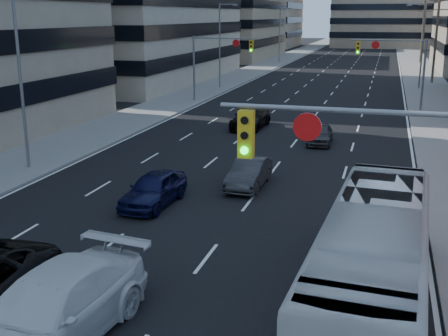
% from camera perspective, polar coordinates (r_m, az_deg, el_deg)
% --- Properties ---
extents(road_surface, '(18.00, 300.00, 0.02)m').
position_cam_1_polar(road_surface, '(134.69, 13.34, 11.55)').
color(road_surface, black).
rests_on(road_surface, ground).
extents(sidewalk_left, '(5.00, 300.00, 0.15)m').
position_cam_1_polar(sidewalk_left, '(135.78, 8.39, 11.85)').
color(sidewalk_left, slate).
rests_on(sidewalk_left, ground).
extents(sidewalk_right, '(5.00, 300.00, 0.15)m').
position_cam_1_polar(sidewalk_right, '(134.57, 18.32, 11.22)').
color(sidewalk_right, slate).
rests_on(sidewalk_right, ground).
extents(office_left_far, '(20.00, 30.00, 16.00)m').
position_cam_1_polar(office_left_far, '(108.83, -0.52, 15.37)').
color(office_left_far, gray).
rests_on(office_left_far, ground).
extents(bg_block_left, '(24.00, 24.00, 20.00)m').
position_cam_1_polar(bg_block_left, '(148.51, 2.54, 16.10)').
color(bg_block_left, '#ADA089').
rests_on(bg_block_left, ground).
extents(signal_near_right, '(6.59, 0.33, 6.00)m').
position_cam_1_polar(signal_near_right, '(12.76, 17.00, -1.17)').
color(signal_near_right, slate).
rests_on(signal_near_right, ground).
extents(signal_far_left, '(6.09, 0.33, 6.00)m').
position_cam_1_polar(signal_far_left, '(51.57, -0.61, 11.38)').
color(signal_far_left, slate).
rests_on(signal_far_left, ground).
extents(signal_far_right, '(6.09, 0.33, 6.00)m').
position_cam_1_polar(signal_far_right, '(49.40, 17.03, 10.56)').
color(signal_far_right, slate).
rests_on(signal_far_right, ground).
extents(utility_pole_midblock, '(2.20, 0.28, 11.00)m').
position_cam_1_polar(utility_pole_midblock, '(70.49, 20.77, 12.67)').
color(utility_pole_midblock, '#4C3D2D').
rests_on(utility_pole_midblock, ground).
extents(utility_pole_distant, '(2.20, 0.28, 11.00)m').
position_cam_1_polar(utility_pole_distant, '(100.43, 19.56, 13.27)').
color(utility_pole_distant, '#4C3D2D').
rests_on(utility_pole_distant, ground).
extents(streetlight_left_near, '(2.03, 0.22, 9.00)m').
position_cam_1_polar(streetlight_left_near, '(30.03, -19.78, 9.15)').
color(streetlight_left_near, slate).
rests_on(streetlight_left_near, ground).
extents(streetlight_left_mid, '(2.03, 0.22, 9.00)m').
position_cam_1_polar(streetlight_left_mid, '(61.86, -0.30, 12.72)').
color(streetlight_left_mid, slate).
rests_on(streetlight_left_mid, ground).
extents(streetlight_left_far, '(2.03, 0.22, 9.00)m').
position_cam_1_polar(streetlight_left_far, '(95.92, 5.79, 13.55)').
color(streetlight_left_far, slate).
rests_on(streetlight_left_far, ground).
extents(streetlight_right_far, '(2.03, 0.22, 9.00)m').
position_cam_1_polar(streetlight_right_far, '(64.42, 19.41, 11.99)').
color(streetlight_right_far, slate).
rests_on(streetlight_right_far, ground).
extents(white_van, '(3.20, 6.40, 1.79)m').
position_cam_1_polar(white_van, '(14.61, -17.18, -13.66)').
color(white_van, silver).
rests_on(white_van, ground).
extents(transit_bus, '(3.23, 11.13, 3.06)m').
position_cam_1_polar(transit_bus, '(15.37, 14.90, -9.31)').
color(transit_bus, silver).
rests_on(transit_bus, ground).
extents(sedan_blue, '(1.87, 4.23, 1.42)m').
position_cam_1_polar(sedan_blue, '(23.84, -7.16, -2.14)').
color(sedan_blue, black).
rests_on(sedan_blue, ground).
extents(sedan_grey_center, '(1.45, 4.03, 1.32)m').
position_cam_1_polar(sedan_grey_center, '(26.21, 2.55, -0.54)').
color(sedan_grey_center, '#2C2B2E').
rests_on(sedan_grey_center, ground).
extents(sedan_black_far, '(2.25, 5.10, 1.46)m').
position_cam_1_polar(sedan_black_far, '(40.11, 2.72, 5.11)').
color(sedan_black_far, black).
rests_on(sedan_black_far, ground).
extents(sedan_grey_right, '(1.58, 3.68, 1.24)m').
position_cam_1_polar(sedan_grey_right, '(35.57, 9.73, 3.41)').
color(sedan_grey_right, '#38373A').
rests_on(sedan_grey_right, ground).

